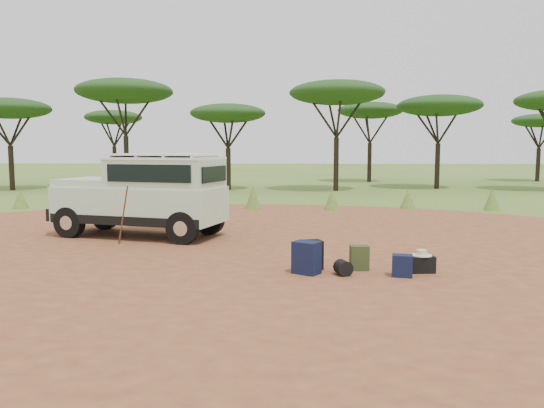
{
  "coord_description": "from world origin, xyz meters",
  "views": [
    {
      "loc": [
        1.34,
        -11.48,
        2.32
      ],
      "look_at": [
        0.97,
        1.09,
        1.0
      ],
      "focal_mm": 35.0,
      "sensor_mm": 36.0,
      "label": 1
    }
  ],
  "objects_px": {
    "safari_vehicle": "(145,197)",
    "hard_case": "(421,264)",
    "backpack_black": "(311,255)",
    "backpack_olive": "(359,258)",
    "walking_staff": "(123,216)",
    "duffel_navy": "(402,266)",
    "backpack_navy": "(306,258)"
  },
  "relations": [
    {
      "from": "walking_staff",
      "to": "hard_case",
      "type": "bearing_deg",
      "value": -82.82
    },
    {
      "from": "duffel_navy",
      "to": "hard_case",
      "type": "relative_size",
      "value": 0.9
    },
    {
      "from": "hard_case",
      "to": "walking_staff",
      "type": "bearing_deg",
      "value": 151.96
    },
    {
      "from": "safari_vehicle",
      "to": "backpack_black",
      "type": "relative_size",
      "value": 8.49
    },
    {
      "from": "backpack_navy",
      "to": "duffel_navy",
      "type": "bearing_deg",
      "value": 26.76
    },
    {
      "from": "safari_vehicle",
      "to": "walking_staff",
      "type": "distance_m",
      "value": 1.35
    },
    {
      "from": "backpack_olive",
      "to": "walking_staff",
      "type": "bearing_deg",
      "value": 151.15
    },
    {
      "from": "safari_vehicle",
      "to": "hard_case",
      "type": "height_order",
      "value": "safari_vehicle"
    },
    {
      "from": "walking_staff",
      "to": "hard_case",
      "type": "height_order",
      "value": "walking_staff"
    },
    {
      "from": "safari_vehicle",
      "to": "backpack_black",
      "type": "bearing_deg",
      "value": -25.72
    },
    {
      "from": "safari_vehicle",
      "to": "duffel_navy",
      "type": "height_order",
      "value": "safari_vehicle"
    },
    {
      "from": "duffel_navy",
      "to": "hard_case",
      "type": "height_order",
      "value": "duffel_navy"
    },
    {
      "from": "backpack_olive",
      "to": "hard_case",
      "type": "relative_size",
      "value": 1.06
    },
    {
      "from": "safari_vehicle",
      "to": "backpack_black",
      "type": "height_order",
      "value": "safari_vehicle"
    },
    {
      "from": "safari_vehicle",
      "to": "hard_case",
      "type": "distance_m",
      "value": 7.46
    },
    {
      "from": "backpack_black",
      "to": "hard_case",
      "type": "relative_size",
      "value": 1.25
    },
    {
      "from": "safari_vehicle",
      "to": "walking_staff",
      "type": "xyz_separation_m",
      "value": [
        -0.19,
        -1.29,
        -0.34
      ]
    },
    {
      "from": "safari_vehicle",
      "to": "backpack_olive",
      "type": "bearing_deg",
      "value": -20.62
    },
    {
      "from": "walking_staff",
      "to": "duffel_navy",
      "type": "bearing_deg",
      "value": -87.09
    },
    {
      "from": "safari_vehicle",
      "to": "hard_case",
      "type": "xyz_separation_m",
      "value": [
        6.28,
        -3.92,
        -0.9
      ]
    },
    {
      "from": "backpack_navy",
      "to": "hard_case",
      "type": "distance_m",
      "value": 2.18
    },
    {
      "from": "duffel_navy",
      "to": "safari_vehicle",
      "type": "bearing_deg",
      "value": 155.0
    },
    {
      "from": "backpack_black",
      "to": "backpack_navy",
      "type": "distance_m",
      "value": 0.4
    },
    {
      "from": "backpack_black",
      "to": "backpack_olive",
      "type": "distance_m",
      "value": 0.92
    },
    {
      "from": "walking_staff",
      "to": "safari_vehicle",
      "type": "bearing_deg",
      "value": 21.08
    },
    {
      "from": "walking_staff",
      "to": "backpack_olive",
      "type": "height_order",
      "value": "walking_staff"
    },
    {
      "from": "walking_staff",
      "to": "duffel_navy",
      "type": "xyz_separation_m",
      "value": [
        6.03,
        -3.0,
        -0.52
      ]
    },
    {
      "from": "backpack_black",
      "to": "hard_case",
      "type": "xyz_separation_m",
      "value": [
        2.06,
        -0.2,
        -0.12
      ]
    },
    {
      "from": "walking_staff",
      "to": "backpack_black",
      "type": "height_order",
      "value": "walking_staff"
    },
    {
      "from": "walking_staff",
      "to": "backpack_navy",
      "type": "distance_m",
      "value": 5.16
    },
    {
      "from": "walking_staff",
      "to": "backpack_olive",
      "type": "relative_size",
      "value": 3.08
    },
    {
      "from": "backpack_black",
      "to": "backpack_navy",
      "type": "height_order",
      "value": "backpack_navy"
    }
  ]
}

